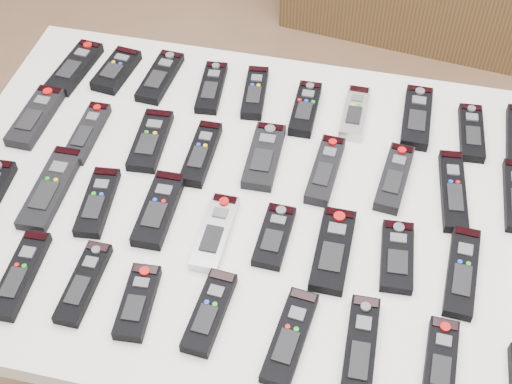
% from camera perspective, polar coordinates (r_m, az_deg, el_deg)
% --- Properties ---
extents(table, '(1.25, 0.88, 0.78)m').
position_cam_1_polar(table, '(1.43, -0.00, -2.07)').
color(table, white).
rests_on(table, ground).
extents(remote_0, '(0.07, 0.18, 0.02)m').
position_cam_1_polar(remote_0, '(1.71, -14.27, 9.64)').
color(remote_0, black).
rests_on(remote_0, table).
extents(remote_1, '(0.08, 0.15, 0.02)m').
position_cam_1_polar(remote_1, '(1.68, -11.11, 9.53)').
color(remote_1, black).
rests_on(remote_1, table).
extents(remote_2, '(0.07, 0.17, 0.02)m').
position_cam_1_polar(remote_2, '(1.65, -7.68, 9.11)').
color(remote_2, black).
rests_on(remote_2, table).
extents(remote_3, '(0.06, 0.17, 0.02)m').
position_cam_1_polar(remote_3, '(1.61, -3.58, 8.34)').
color(remote_3, black).
rests_on(remote_3, table).
extents(remote_4, '(0.06, 0.16, 0.02)m').
position_cam_1_polar(remote_4, '(1.59, -0.09, 7.96)').
color(remote_4, black).
rests_on(remote_4, table).
extents(remote_5, '(0.05, 0.16, 0.02)m').
position_cam_1_polar(remote_5, '(1.55, 3.96, 6.66)').
color(remote_5, black).
rests_on(remote_5, table).
extents(remote_6, '(0.05, 0.15, 0.02)m').
position_cam_1_polar(remote_6, '(1.55, 7.90, 6.27)').
color(remote_6, '#B7B7BC').
rests_on(remote_6, table).
extents(remote_7, '(0.06, 0.18, 0.02)m').
position_cam_1_polar(remote_7, '(1.57, 12.74, 5.86)').
color(remote_7, black).
rests_on(remote_7, table).
extents(remote_8, '(0.06, 0.16, 0.02)m').
position_cam_1_polar(remote_8, '(1.57, 16.86, 4.57)').
color(remote_8, black).
rests_on(remote_8, table).
extents(remote_10, '(0.06, 0.18, 0.02)m').
position_cam_1_polar(remote_10, '(1.60, -17.22, 5.77)').
color(remote_10, black).
rests_on(remote_10, table).
extents(remote_11, '(0.05, 0.17, 0.02)m').
position_cam_1_polar(remote_11, '(1.54, -13.35, 4.65)').
color(remote_11, black).
rests_on(remote_11, table).
extents(remote_12, '(0.07, 0.17, 0.02)m').
position_cam_1_polar(remote_12, '(1.50, -8.44, 4.11)').
color(remote_12, black).
rests_on(remote_12, table).
extents(remote_13, '(0.05, 0.17, 0.02)m').
position_cam_1_polar(remote_13, '(1.46, -4.40, 3.09)').
color(remote_13, black).
rests_on(remote_13, table).
extents(remote_14, '(0.07, 0.18, 0.02)m').
position_cam_1_polar(remote_14, '(1.45, 0.64, 2.90)').
color(remote_14, black).
rests_on(remote_14, table).
extents(remote_15, '(0.06, 0.18, 0.02)m').
position_cam_1_polar(remote_15, '(1.43, 5.55, 1.76)').
color(remote_15, black).
rests_on(remote_15, table).
extents(remote_16, '(0.07, 0.18, 0.02)m').
position_cam_1_polar(remote_16, '(1.43, 11.00, 1.12)').
color(remote_16, black).
rests_on(remote_16, table).
extents(remote_17, '(0.06, 0.20, 0.02)m').
position_cam_1_polar(remote_17, '(1.44, 15.49, 0.10)').
color(remote_17, black).
rests_on(remote_17, table).
extents(remote_20, '(0.06, 0.21, 0.02)m').
position_cam_1_polar(remote_20, '(1.45, -16.08, 0.31)').
color(remote_20, black).
rests_on(remote_20, table).
extents(remote_21, '(0.07, 0.17, 0.02)m').
position_cam_1_polar(remote_21, '(1.40, -12.56, -0.78)').
color(remote_21, black).
rests_on(remote_21, table).
extents(remote_22, '(0.06, 0.18, 0.02)m').
position_cam_1_polar(remote_22, '(1.36, -7.79, -1.37)').
color(remote_22, black).
rests_on(remote_22, table).
extents(remote_23, '(0.05, 0.17, 0.02)m').
position_cam_1_polar(remote_23, '(1.32, -3.29, -3.23)').
color(remote_23, '#B7B7BC').
rests_on(remote_23, table).
extents(remote_24, '(0.06, 0.14, 0.02)m').
position_cam_1_polar(remote_24, '(1.31, 1.47, -3.55)').
color(remote_24, black).
rests_on(remote_24, table).
extents(remote_25, '(0.06, 0.18, 0.02)m').
position_cam_1_polar(remote_25, '(1.30, 6.19, -4.62)').
color(remote_25, black).
rests_on(remote_25, table).
extents(remote_26, '(0.07, 0.15, 0.02)m').
position_cam_1_polar(remote_26, '(1.31, 11.21, -5.07)').
color(remote_26, black).
rests_on(remote_26, table).
extents(remote_27, '(0.06, 0.19, 0.02)m').
position_cam_1_polar(remote_27, '(1.32, 16.16, -6.14)').
color(remote_27, black).
rests_on(remote_27, table).
extents(remote_30, '(0.06, 0.18, 0.02)m').
position_cam_1_polar(remote_30, '(1.33, -18.33, -6.27)').
color(remote_30, black).
rests_on(remote_30, table).
extents(remote_31, '(0.05, 0.17, 0.02)m').
position_cam_1_polar(remote_31, '(1.29, -13.62, -7.07)').
color(remote_31, black).
rests_on(remote_31, table).
extents(remote_32, '(0.06, 0.15, 0.02)m').
position_cam_1_polar(remote_32, '(1.25, -9.45, -8.67)').
color(remote_32, black).
rests_on(remote_32, table).
extents(remote_33, '(0.06, 0.16, 0.02)m').
position_cam_1_polar(remote_33, '(1.22, -3.73, -9.55)').
color(remote_33, black).
rests_on(remote_33, table).
extents(remote_34, '(0.07, 0.18, 0.02)m').
position_cam_1_polar(remote_34, '(1.20, 2.74, -11.50)').
color(remote_34, black).
rests_on(remote_34, table).
extents(remote_35, '(0.05, 0.19, 0.02)m').
position_cam_1_polar(remote_35, '(1.19, 8.34, -12.35)').
color(remote_35, black).
rests_on(remote_35, table).
extents(remote_36, '(0.05, 0.16, 0.02)m').
position_cam_1_polar(remote_36, '(1.21, 14.55, -13.05)').
color(remote_36, black).
rests_on(remote_36, table).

